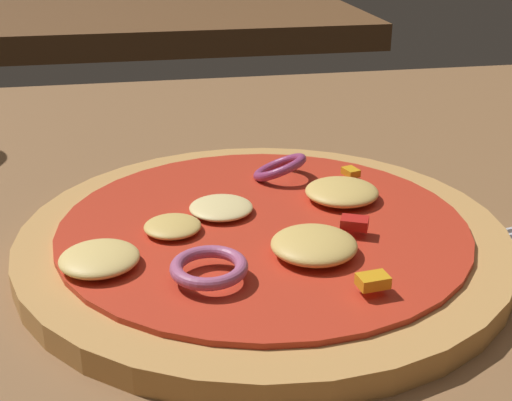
{
  "coord_description": "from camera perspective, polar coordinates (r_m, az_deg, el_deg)",
  "views": [
    {
      "loc": [
        -0.02,
        -0.28,
        0.21
      ],
      "look_at": [
        0.05,
        0.06,
        0.06
      ],
      "focal_mm": 48.73,
      "sensor_mm": 36.0,
      "label": 1
    }
  ],
  "objects": [
    {
      "name": "background_table",
      "position": [
        1.33,
        -11.29,
        14.99
      ],
      "size": [
        0.79,
        0.67,
        0.04
      ],
      "color": "brown",
      "rests_on": "ground"
    },
    {
      "name": "dining_table",
      "position": [
        0.34,
        -6.06,
        -10.67
      ],
      "size": [
        1.2,
        0.84,
        0.04
      ],
      "color": "brown",
      "rests_on": "ground"
    },
    {
      "name": "pizza",
      "position": [
        0.36,
        0.56,
        -2.96
      ],
      "size": [
        0.25,
        0.25,
        0.03
      ],
      "color": "tan",
      "rests_on": "dining_table"
    }
  ]
}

